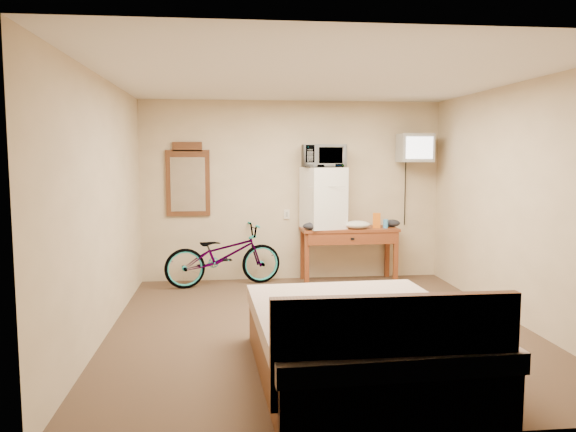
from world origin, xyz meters
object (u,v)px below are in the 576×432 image
object	(u,v)px
mini_fridge	(323,198)
blue_cup	(386,224)
bicycle	(223,255)
desk	(349,237)
wall_mirror	(188,180)
crt_television	(415,148)
bed	(361,343)
microwave	(324,156)

from	to	relation	value
mini_fridge	blue_cup	distance (m)	0.93
bicycle	blue_cup	bearing A→B (deg)	-102.92
desk	bicycle	xyz separation A→B (m)	(-1.73, -0.05, -0.21)
wall_mirror	bicycle	distance (m)	1.15
blue_cup	bicycle	distance (m)	2.26
desk	crt_television	size ratio (longest dim) A/B	2.36
desk	crt_television	xyz separation A→B (m)	(0.91, 0.02, 1.22)
crt_television	bed	xyz separation A→B (m)	(-1.56, -3.39, -1.55)
mini_fridge	microwave	xyz separation A→B (m)	(0.00, 0.00, 0.57)
bicycle	mini_fridge	bearing A→B (deg)	-98.78
bicycle	bed	world-z (taller)	bed
bed	bicycle	bearing A→B (deg)	108.04
desk	blue_cup	world-z (taller)	blue_cup
wall_mirror	desk	bearing A→B (deg)	-7.05
mini_fridge	crt_television	distance (m)	1.44
microwave	blue_cup	size ratio (longest dim) A/B	4.64
crt_television	bed	distance (m)	4.04
wall_mirror	bed	bearing A→B (deg)	-66.89
desk	blue_cup	size ratio (longest dim) A/B	11.08
wall_mirror	bed	distance (m)	4.11
microwave	crt_television	xyz separation A→B (m)	(1.27, -0.03, 0.11)
microwave	bicycle	distance (m)	1.91
blue_cup	crt_television	distance (m)	1.12
desk	wall_mirror	bearing A→B (deg)	172.95
desk	mini_fridge	bearing A→B (deg)	172.11
blue_cup	bicycle	xyz separation A→B (m)	(-2.23, -0.00, -0.40)
mini_fridge	crt_television	xyz separation A→B (m)	(1.27, -0.03, 0.68)
mini_fridge	bed	size ratio (longest dim) A/B	0.38
microwave	crt_television	distance (m)	1.27
desk	bed	world-z (taller)	bed
microwave	blue_cup	xyz separation A→B (m)	(0.85, -0.10, -0.93)
mini_fridge	blue_cup	size ratio (longest dim) A/B	6.92
crt_television	wall_mirror	size ratio (longest dim) A/B	0.56
desk	crt_television	world-z (taller)	crt_television
microwave	bicycle	xyz separation A→B (m)	(-1.37, -0.10, -1.32)
microwave	wall_mirror	world-z (taller)	wall_mirror
microwave	desk	bearing A→B (deg)	-9.83
blue_cup	bed	world-z (taller)	bed
desk	mini_fridge	xyz separation A→B (m)	(-0.36, 0.05, 0.54)
mini_fridge	bicycle	distance (m)	1.57
wall_mirror	microwave	bearing A→B (deg)	-6.88
desk	bed	xyz separation A→B (m)	(-0.65, -3.37, -0.34)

